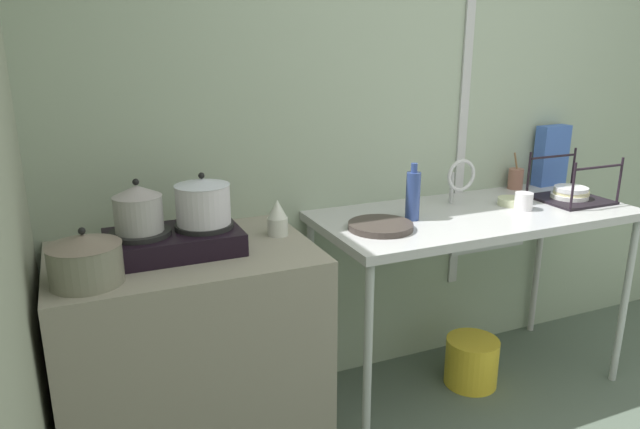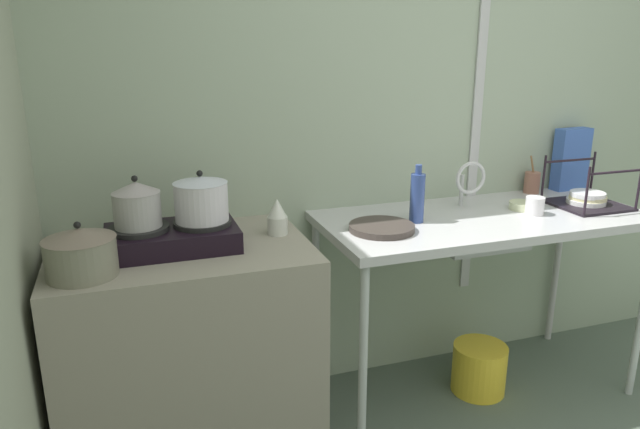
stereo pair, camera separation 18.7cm
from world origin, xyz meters
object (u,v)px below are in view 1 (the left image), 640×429
at_px(pot_on_right_burner, 203,201).
at_px(bucket_on_floor, 471,362).
at_px(stove, 174,241).
at_px(pot_on_left_burner, 138,208).
at_px(pot_beside_stove, 85,259).
at_px(small_bowl_on_drainboard, 511,201).
at_px(cup_by_rack, 524,201).
at_px(percolator, 277,218).
at_px(bottle_by_sink, 413,195).
at_px(faucet, 460,177).
at_px(dish_rack, 571,194).
at_px(frying_pan, 380,226).
at_px(cereal_box, 551,155).
at_px(sink_basin, 467,227).
at_px(utensil_jar, 516,179).

height_order(pot_on_right_burner, bucket_on_floor, pot_on_right_burner).
bearing_deg(stove, pot_on_left_burner, 180.00).
xyz_separation_m(pot_beside_stove, small_bowl_on_drainboard, (1.95, 0.20, -0.07)).
xyz_separation_m(pot_on_left_burner, cup_by_rack, (1.75, -0.06, -0.15)).
bearing_deg(pot_on_left_burner, small_bowl_on_drainboard, 0.78).
relative_size(percolator, bottle_by_sink, 0.59).
distance_m(pot_on_left_burner, faucet, 1.51).
relative_size(pot_on_right_burner, bottle_by_sink, 0.81).
relative_size(cup_by_rack, bottle_by_sink, 0.33).
xyz_separation_m(dish_rack, cup_by_rack, (-0.34, -0.04, 0.01)).
distance_m(pot_on_left_burner, dish_rack, 2.10).
distance_m(pot_beside_stove, bottle_by_sink, 1.39).
bearing_deg(bucket_on_floor, small_bowl_on_drainboard, 14.26).
xyz_separation_m(frying_pan, cereal_box, (1.26, 0.34, 0.15)).
relative_size(sink_basin, small_bowl_on_drainboard, 3.13).
xyz_separation_m(pot_on_left_burner, utensil_jar, (2.00, 0.28, -0.13)).
height_order(pot_beside_stove, cereal_box, cereal_box).
bearing_deg(cup_by_rack, bucket_on_floor, 169.52).
bearing_deg(faucet, utensil_jar, 18.29).
xyz_separation_m(pot_on_right_burner, dish_rack, (1.85, -0.03, -0.16)).
height_order(pot_on_right_burner, bottle_by_sink, pot_on_right_burner).
relative_size(utensil_jar, bucket_on_floor, 0.76).
xyz_separation_m(sink_basin, frying_pan, (-0.49, -0.05, 0.08)).
height_order(dish_rack, cereal_box, cereal_box).
height_order(sink_basin, cup_by_rack, cup_by_rack).
bearing_deg(pot_on_left_burner, cereal_box, 7.09).
bearing_deg(bucket_on_floor, bottle_by_sink, 174.51).
distance_m(pot_on_right_burner, cereal_box, 2.02).
bearing_deg(bucket_on_floor, pot_beside_stove, -175.01).
bearing_deg(cereal_box, cup_by_rack, -148.78).
bearing_deg(pot_beside_stove, small_bowl_on_drainboard, 5.97).
relative_size(pot_on_right_burner, frying_pan, 0.75).
bearing_deg(bucket_on_floor, pot_on_left_burner, 178.97).
xyz_separation_m(bottle_by_sink, utensil_jar, (0.83, 0.27, -0.06)).
xyz_separation_m(cereal_box, bucket_on_floor, (-0.69, -0.31, -0.96)).
distance_m(cup_by_rack, bucket_on_floor, 0.86).
bearing_deg(stove, pot_beside_stove, -150.31).
relative_size(dish_rack, small_bowl_on_drainboard, 2.55).
bearing_deg(pot_beside_stove, sink_basin, 5.71).
distance_m(pot_on_left_burner, sink_basin, 1.49).
bearing_deg(frying_pan, pot_on_left_burner, 176.55).
height_order(dish_rack, cup_by_rack, dish_rack).
xyz_separation_m(pot_on_right_burner, cereal_box, (2.01, 0.28, -0.03)).
xyz_separation_m(utensil_jar, bucket_on_floor, (-0.45, -0.30, -0.85)).
height_order(dish_rack, utensil_jar, dish_rack).
relative_size(stove, percolator, 3.25).
distance_m(stove, faucet, 1.40).
bearing_deg(small_bowl_on_drainboard, frying_pan, -173.92).
relative_size(stove, frying_pan, 1.77).
distance_m(frying_pan, cereal_box, 1.32).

